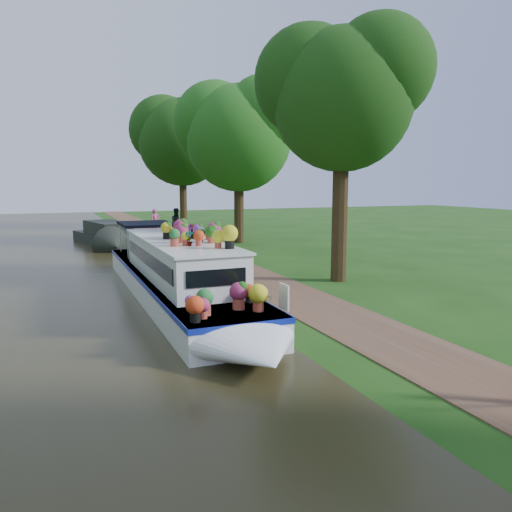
{
  "coord_description": "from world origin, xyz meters",
  "views": [
    {
      "loc": [
        -5.6,
        -12.07,
        3.47
      ],
      "look_at": [
        0.02,
        1.55,
        1.3
      ],
      "focal_mm": 35.0,
      "sensor_mm": 36.0,
      "label": 1
    }
  ],
  "objects_px": {
    "plant_boat": "(180,274)",
    "pedestrian_dark": "(177,223)",
    "second_boat": "(107,236)",
    "pedestrian_pink": "(155,221)"
  },
  "relations": [
    {
      "from": "plant_boat",
      "to": "pedestrian_dark",
      "type": "height_order",
      "value": "plant_boat"
    },
    {
      "from": "second_boat",
      "to": "pedestrian_pink",
      "type": "distance_m",
      "value": 6.44
    },
    {
      "from": "second_boat",
      "to": "pedestrian_dark",
      "type": "xyz_separation_m",
      "value": [
        4.49,
        2.25,
        0.42
      ]
    },
    {
      "from": "second_boat",
      "to": "pedestrian_pink",
      "type": "height_order",
      "value": "pedestrian_pink"
    },
    {
      "from": "plant_boat",
      "to": "pedestrian_dark",
      "type": "relative_size",
      "value": 7.25
    },
    {
      "from": "second_boat",
      "to": "pedestrian_dark",
      "type": "bearing_deg",
      "value": 13.17
    },
    {
      "from": "plant_boat",
      "to": "pedestrian_dark",
      "type": "distance_m",
      "value": 17.34
    },
    {
      "from": "second_boat",
      "to": "pedestrian_pink",
      "type": "bearing_deg",
      "value": 41.51
    },
    {
      "from": "pedestrian_pink",
      "to": "pedestrian_dark",
      "type": "xyz_separation_m",
      "value": [
        0.79,
        -3.02,
        0.09
      ]
    },
    {
      "from": "second_boat",
      "to": "pedestrian_dark",
      "type": "relative_size",
      "value": 3.88
    }
  ]
}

